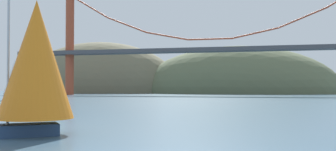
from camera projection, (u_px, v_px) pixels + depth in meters
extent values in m
plane|color=#426075|center=(25.00, 127.00, 27.94)|extent=(360.00, 360.00, 0.00)
ellipsoid|color=#6B664C|center=(98.00, 93.00, 172.21)|extent=(75.41, 44.00, 44.43)
ellipsoid|color=#5B6647|center=(236.00, 93.00, 157.63)|extent=(81.79, 44.00, 38.10)
cylinder|color=#A34228|center=(70.00, 45.00, 132.03)|extent=(2.80, 2.80, 33.63)
cube|color=#47474C|center=(210.00, 50.00, 120.43)|extent=(130.83, 6.00, 1.20)
cylinder|color=#A34228|center=(88.00, 6.00, 130.72)|extent=(13.80, 0.50, 8.56)
cylinder|color=#A34228|center=(127.00, 25.00, 127.25)|extent=(13.73, 0.50, 5.88)
cylinder|color=#A34228|center=(167.00, 36.00, 123.85)|extent=(13.64, 0.50, 3.20)
cylinder|color=#A34228|center=(210.00, 39.00, 120.52)|extent=(13.55, 0.50, 0.50)
cylinder|color=#A34228|center=(255.00, 33.00, 117.26)|extent=(13.64, 0.50, 3.20)
cylinder|color=#A34228|center=(302.00, 18.00, 114.08)|extent=(13.73, 0.50, 5.88)
cube|color=black|center=(21.00, 98.00, 79.58)|extent=(6.99, 3.95, 0.77)
cube|color=beige|center=(25.00, 96.00, 78.97)|extent=(2.51, 2.13, 0.36)
cylinder|color=#B2B2B7|center=(19.00, 78.00, 80.04)|extent=(0.14, 0.14, 7.67)
cone|color=white|center=(14.00, 78.00, 80.81)|extent=(5.58, 5.58, 7.13)
cube|color=#B7B2A8|center=(52.00, 97.00, 86.91)|extent=(6.90, 7.43, 0.79)
cube|color=beige|center=(53.00, 95.00, 85.66)|extent=(2.96, 3.04, 0.36)
cylinder|color=#B2B2B7|center=(52.00, 74.00, 87.74)|extent=(0.14, 0.14, 9.51)
cone|color=green|center=(50.00, 77.00, 89.27)|extent=(8.17, 8.17, 7.74)
cylinder|color=#B2B2B7|center=(8.00, 56.00, 22.69)|extent=(0.14, 0.14, 7.90)
cone|color=orange|center=(36.00, 59.00, 23.32)|extent=(6.19, 6.19, 7.08)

